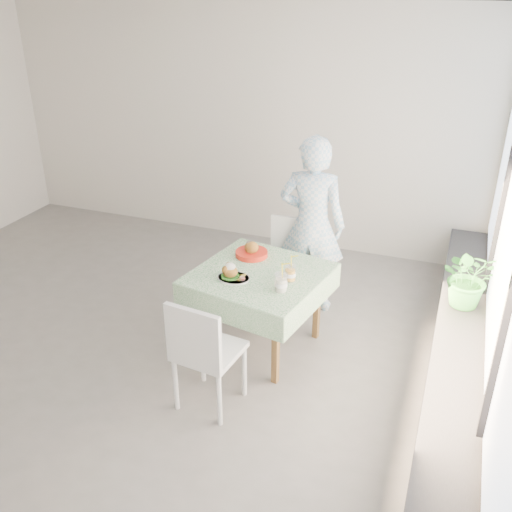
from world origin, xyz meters
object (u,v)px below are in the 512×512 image
at_px(chair_near, 209,372).
at_px(potted_plant, 470,277).
at_px(chair_far, 287,283).
at_px(main_dish, 232,274).
at_px(juice_cup_orange, 290,273).
at_px(diner, 312,225).
at_px(cafe_table, 259,301).

relative_size(chair_near, potted_plant, 1.80).
bearing_deg(chair_far, main_dish, -102.94).
bearing_deg(potted_plant, juice_cup_orange, -159.03).
bearing_deg(juice_cup_orange, chair_far, 108.75).
bearing_deg(main_dish, chair_near, -82.66).
relative_size(diner, juice_cup_orange, 6.33).
bearing_deg(main_dish, cafe_table, 46.36).
relative_size(cafe_table, chair_near, 1.28).
bearing_deg(chair_far, juice_cup_orange, -71.25).
height_order(chair_far, diner, diner).
distance_m(chair_near, juice_cup_orange, 1.04).
bearing_deg(potted_plant, cafe_table, -163.56).
bearing_deg(potted_plant, diner, 166.43).
xyz_separation_m(main_dish, juice_cup_orange, (0.46, 0.15, 0.02)).
height_order(diner, potted_plant, diner).
relative_size(juice_cup_orange, potted_plant, 0.52).
xyz_separation_m(chair_far, main_dish, (-0.21, -0.90, 0.51)).
xyz_separation_m(chair_near, diner, (0.31, 1.71, 0.58)).
bearing_deg(chair_near, chair_far, 85.70).
height_order(cafe_table, potted_plant, potted_plant).
xyz_separation_m(cafe_table, potted_plant, (1.68, 0.50, 0.30)).
xyz_separation_m(cafe_table, diner, (0.22, 0.85, 0.41)).
xyz_separation_m(cafe_table, main_dish, (-0.18, -0.18, 0.33)).
relative_size(cafe_table, main_dish, 4.40).
relative_size(main_dish, juice_cup_orange, 1.00).
distance_m(cafe_table, juice_cup_orange, 0.45).
distance_m(juice_cup_orange, potted_plant, 1.49).
xyz_separation_m(chair_near, main_dish, (-0.09, 0.68, 0.50)).
xyz_separation_m(chair_far, juice_cup_orange, (0.26, -0.75, 0.53)).
xyz_separation_m(main_dish, potted_plant, (1.86, 0.68, -0.02)).
bearing_deg(chair_far, potted_plant, -7.50).
height_order(chair_far, main_dish, chair_far).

